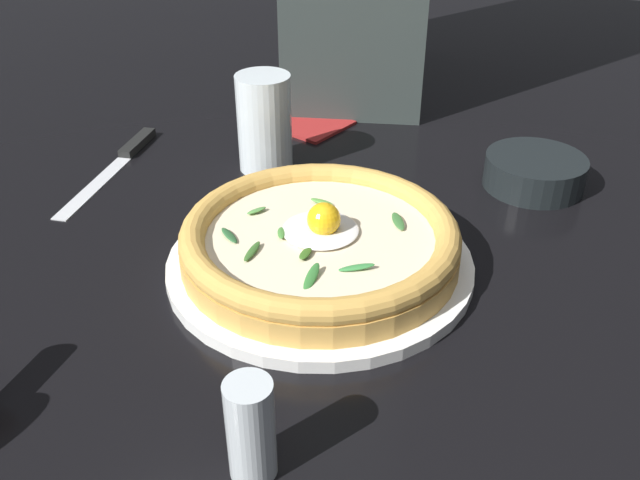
{
  "coord_description": "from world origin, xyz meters",
  "views": [
    {
      "loc": [
        0.15,
        -0.54,
        0.37
      ],
      "look_at": [
        -0.02,
        -0.03,
        0.03
      ],
      "focal_mm": 38.47,
      "sensor_mm": 36.0,
      "label": 1
    }
  ],
  "objects_px": {
    "side_bowl": "(535,172)",
    "drinking_glass": "(265,130)",
    "table_knife": "(123,158)",
    "folded_napkin": "(297,119)",
    "pizza": "(320,240)",
    "pepper_shaker": "(251,429)"
  },
  "relations": [
    {
      "from": "pizza",
      "to": "side_bowl",
      "type": "xyz_separation_m",
      "value": [
        0.18,
        0.24,
        -0.01
      ]
    },
    {
      "from": "table_knife",
      "to": "drinking_glass",
      "type": "xyz_separation_m",
      "value": [
        0.18,
        0.04,
        0.05
      ]
    },
    {
      "from": "pizza",
      "to": "pepper_shaker",
      "type": "xyz_separation_m",
      "value": [
        0.03,
        -0.24,
        0.01
      ]
    },
    {
      "from": "folded_napkin",
      "to": "pepper_shaker",
      "type": "bearing_deg",
      "value": -73.2
    },
    {
      "from": "table_knife",
      "to": "folded_napkin",
      "type": "relative_size",
      "value": 1.66
    },
    {
      "from": "drinking_glass",
      "to": "pepper_shaker",
      "type": "relative_size",
      "value": 1.49
    },
    {
      "from": "side_bowl",
      "to": "folded_napkin",
      "type": "xyz_separation_m",
      "value": [
        -0.32,
        0.1,
        -0.01
      ]
    },
    {
      "from": "side_bowl",
      "to": "pepper_shaker",
      "type": "distance_m",
      "value": 0.5
    },
    {
      "from": "drinking_glass",
      "to": "pepper_shaker",
      "type": "height_order",
      "value": "drinking_glass"
    },
    {
      "from": "pizza",
      "to": "side_bowl",
      "type": "height_order",
      "value": "pizza"
    },
    {
      "from": "drinking_glass",
      "to": "pizza",
      "type": "bearing_deg",
      "value": -55.15
    },
    {
      "from": "folded_napkin",
      "to": "side_bowl",
      "type": "bearing_deg",
      "value": -16.67
    },
    {
      "from": "pizza",
      "to": "table_knife",
      "type": "bearing_deg",
      "value": 154.19
    },
    {
      "from": "side_bowl",
      "to": "pepper_shaker",
      "type": "xyz_separation_m",
      "value": [
        -0.15,
        -0.47,
        0.02
      ]
    },
    {
      "from": "table_knife",
      "to": "folded_napkin",
      "type": "bearing_deg",
      "value": 48.1
    },
    {
      "from": "table_knife",
      "to": "drinking_glass",
      "type": "height_order",
      "value": "drinking_glass"
    },
    {
      "from": "pizza",
      "to": "pepper_shaker",
      "type": "relative_size",
      "value": 3.36
    },
    {
      "from": "side_bowl",
      "to": "folded_napkin",
      "type": "distance_m",
      "value": 0.34
    },
    {
      "from": "folded_napkin",
      "to": "drinking_glass",
      "type": "bearing_deg",
      "value": -85.2
    },
    {
      "from": "side_bowl",
      "to": "table_knife",
      "type": "xyz_separation_m",
      "value": [
        -0.49,
        -0.09,
        -0.01
      ]
    },
    {
      "from": "table_knife",
      "to": "folded_napkin",
      "type": "height_order",
      "value": "table_knife"
    },
    {
      "from": "side_bowl",
      "to": "drinking_glass",
      "type": "bearing_deg",
      "value": -170.94
    }
  ]
}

